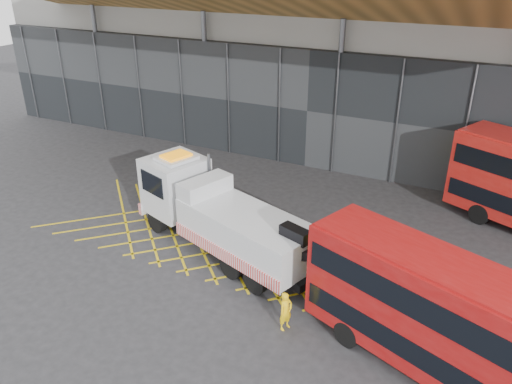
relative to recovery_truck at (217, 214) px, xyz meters
The scene contains 6 objects.
ground_plane 2.96m from the recovery_truck, 157.89° to the left, with size 120.00×120.00×0.00m, color #29292B.
road_markings 2.46m from the recovery_truck, 34.82° to the left, with size 23.16×7.16×0.01m.
construction_building 20.44m from the recovery_truck, 90.30° to the left, with size 55.00×23.97×18.00m.
recovery_truck is the anchor object (origin of this frame).
bus_towed 12.31m from the recovery_truck, 19.11° to the right, with size 11.41×6.43×4.58m.
worker 6.83m from the recovery_truck, 36.49° to the right, with size 0.62×0.40×1.69m, color yellow.
Camera 1 is at (13.32, -19.42, 13.66)m, focal length 35.00 mm.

